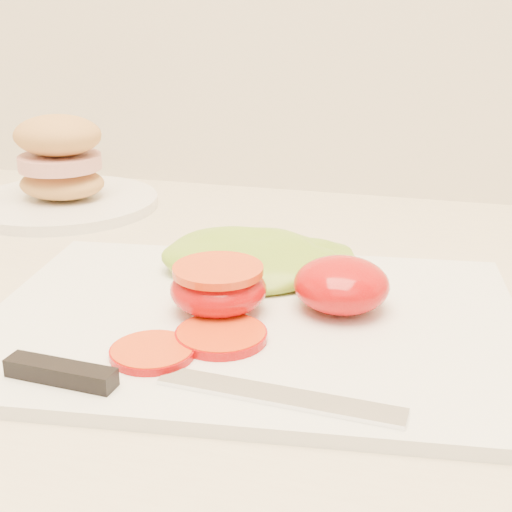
# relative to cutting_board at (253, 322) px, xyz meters

# --- Properties ---
(cutting_board) EXTENTS (0.43, 0.33, 0.01)m
(cutting_board) POSITION_rel_cutting_board_xyz_m (0.00, 0.00, 0.00)
(cutting_board) COLOR white
(cutting_board) RESTS_ON counter
(tomato_half_dome) EXTENTS (0.07, 0.07, 0.04)m
(tomato_half_dome) POSITION_rel_cutting_board_xyz_m (0.06, 0.03, 0.03)
(tomato_half_dome) COLOR #B4120F
(tomato_half_dome) RESTS_ON cutting_board
(tomato_half_cut) EXTENTS (0.07, 0.07, 0.04)m
(tomato_half_cut) POSITION_rel_cutting_board_xyz_m (-0.03, 0.00, 0.03)
(tomato_half_cut) COLOR #B4120F
(tomato_half_cut) RESTS_ON cutting_board
(tomato_slice_0) EXTENTS (0.06, 0.06, 0.01)m
(tomato_slice_0) POSITION_rel_cutting_board_xyz_m (-0.01, -0.04, 0.01)
(tomato_slice_0) COLOR #CC481B
(tomato_slice_0) RESTS_ON cutting_board
(tomato_slice_1) EXTENTS (0.06, 0.06, 0.01)m
(tomato_slice_1) POSITION_rel_cutting_board_xyz_m (-0.05, -0.08, 0.01)
(tomato_slice_1) COLOR #CC481B
(tomato_slice_1) RESTS_ON cutting_board
(lettuce_leaf_0) EXTENTS (0.16, 0.11, 0.03)m
(lettuce_leaf_0) POSITION_rel_cutting_board_xyz_m (-0.03, 0.08, 0.02)
(lettuce_leaf_0) COLOR #7AA32B
(lettuce_leaf_0) RESTS_ON cutting_board
(lettuce_leaf_1) EXTENTS (0.12, 0.13, 0.02)m
(lettuce_leaf_1) POSITION_rel_cutting_board_xyz_m (0.02, 0.09, 0.02)
(lettuce_leaf_1) COLOR #7AA32B
(lettuce_leaf_1) RESTS_ON cutting_board
(knife) EXTENTS (0.25, 0.04, 0.01)m
(knife) POSITION_rel_cutting_board_xyz_m (-0.04, -0.12, 0.01)
(knife) COLOR silver
(knife) RESTS_ON cutting_board
(sandwich_plate) EXTENTS (0.22, 0.22, 0.11)m
(sandwich_plate) POSITION_rel_cutting_board_xyz_m (-0.30, 0.25, 0.03)
(sandwich_plate) COLOR white
(sandwich_plate) RESTS_ON counter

